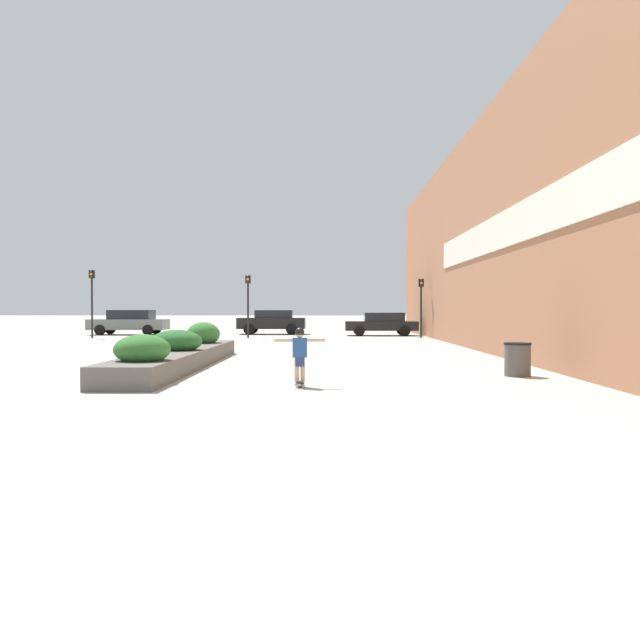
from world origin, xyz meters
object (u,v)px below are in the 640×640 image
Objects in this scene: car_leftmost at (129,322)px; car_rightmost at (519,322)px; car_center_right at (272,321)px; trash_bin at (518,359)px; traffic_light_left at (248,295)px; car_center_left at (382,323)px; traffic_light_right at (421,297)px; traffic_light_far_left at (92,292)px; skateboarder at (300,349)px; skateboard at (300,383)px.

car_rightmost is at bearing -85.67° from car_leftmost.
car_center_right is at bearing 93.60° from car_rightmost.
trash_bin is 0.23× the size of traffic_light_left.
traffic_light_left reaches higher than car_leftmost.
car_center_right is 5.52m from traffic_light_left.
trash_bin is 22.98m from car_center_left.
car_rightmost is 1.44× the size of traffic_light_right.
traffic_light_far_left is at bearing -178.30° from traffic_light_left.
skateboarder reaches higher than trash_bin.
skateboarder reaches higher than skateboard.
traffic_light_left is at bearing 110.17° from car_rightmost.
traffic_light_far_left reaches higher than trash_bin.
car_rightmost reaches higher than skateboarder.
car_rightmost reaches higher than car_center_left.
skateboarder is 0.24× the size of car_rightmost.
car_center_right is 10.18m from traffic_light_right.
trash_bin is 27.10m from car_rightmost.
car_rightmost is at bearing 72.95° from trash_bin.
skateboard is 0.53× the size of skateboarder.
trash_bin is at bearing -65.34° from traffic_light_left.
car_leftmost is 1.26× the size of traffic_light_far_left.
skateboarder is at bearing 154.93° from car_rightmost.
skateboard is 0.16× the size of traffic_light_far_left.
skateboarder is 0.33× the size of traffic_light_left.
skateboarder is 5.58m from trash_bin.
traffic_light_right is (-7.28, -5.91, 1.48)m from car_rightmost.
trash_bin reaches higher than skateboard.
traffic_light_right reaches higher than car_leftmost.
trash_bin is 0.21× the size of traffic_light_far_left.
trash_bin is 0.19× the size of car_center_right.
car_center_left reaches higher than skateboarder.
traffic_light_right is (17.74, -4.02, 1.46)m from car_leftmost.
skateboarder is at bearing -59.77° from traffic_light_far_left.
car_center_right is at bearing -84.35° from car_leftmost.
car_center_left is 8.58m from traffic_light_left.
car_center_right is (8.93, 0.88, 0.01)m from car_leftmost.
skateboarder is 22.17m from traffic_light_left.
skateboard is at bearing -157.82° from trash_bin.
traffic_light_right is (5.82, 22.10, 2.20)m from skateboard.
traffic_light_right is at bearing 88.09° from trash_bin.
car_rightmost reaches higher than skateboard.
traffic_light_left reaches higher than trash_bin.
car_center_right reaches higher than car_center_left.
skateboarder is at bearing -155.47° from car_leftmost.
traffic_light_far_left is (-12.54, 21.52, 2.48)m from skateboard.
traffic_light_far_left is (-17.70, 19.42, 2.15)m from trash_bin.
car_center_left is at bearing 123.37° from traffic_light_right.
car_leftmost is 1.00× the size of car_rightmost.
skateboarder is 0.34× the size of traffic_light_right.
car_rightmost is 1.26× the size of traffic_light_far_left.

